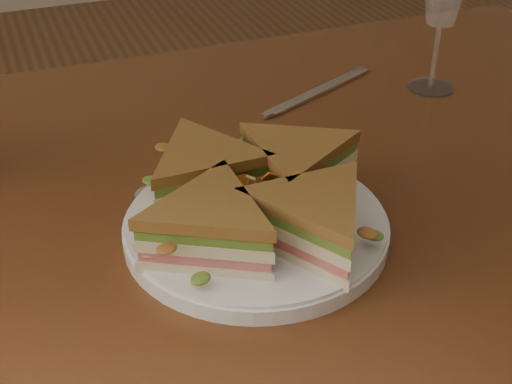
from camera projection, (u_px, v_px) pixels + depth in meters
table at (272, 249)px, 0.85m from camera, size 1.20×0.80×0.75m
plate at (256, 228)px, 0.70m from camera, size 0.26×0.26×0.02m
sandwich_wedges at (256, 196)px, 0.68m from camera, size 0.31×0.31×0.06m
crisps_mound at (256, 200)px, 0.68m from camera, size 0.09×0.09×0.05m
spoon at (171, 184)px, 0.77m from camera, size 0.16×0.10×0.01m
knife at (314, 94)px, 0.97m from camera, size 0.20×0.10×0.00m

